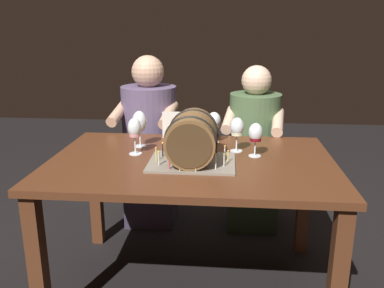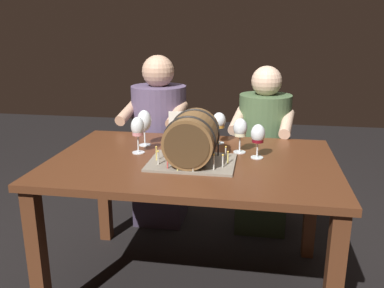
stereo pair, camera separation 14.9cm
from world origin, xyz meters
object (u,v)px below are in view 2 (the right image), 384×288
(wine_glass_rose, at_px, (138,128))
(wine_glass_empty, at_px, (144,121))
(person_seated_right, at_px, (263,156))
(menu_card, at_px, (178,125))
(person_seated_left, at_px, (160,145))
(wine_glass_white, at_px, (240,129))
(wine_glass_amber, at_px, (219,122))
(dining_table, at_px, (192,177))
(wine_glass_red, at_px, (258,135))
(barrel_cake, at_px, (192,140))

(wine_glass_rose, distance_m, wine_glass_empty, 0.14)
(person_seated_right, bearing_deg, menu_card, -145.52)
(person_seated_left, bearing_deg, wine_glass_white, -45.24)
(wine_glass_white, relative_size, wine_glass_empty, 0.92)
(wine_glass_amber, distance_m, person_seated_right, 0.61)
(person_seated_left, distance_m, person_seated_right, 0.72)
(wine_glass_amber, bearing_deg, wine_glass_empty, -164.71)
(wine_glass_white, distance_m, menu_card, 0.46)
(wine_glass_amber, xyz_separation_m, person_seated_right, (0.26, 0.44, -0.33))
(person_seated_left, bearing_deg, wine_glass_rose, -85.15)
(dining_table, xyz_separation_m, menu_card, (-0.16, 0.40, 0.18))
(wine_glass_rose, relative_size, wine_glass_red, 1.10)
(wine_glass_white, relative_size, menu_card, 1.17)
(dining_table, bearing_deg, barrel_cake, -82.51)
(wine_glass_amber, bearing_deg, dining_table, -107.86)
(wine_glass_amber, height_order, person_seated_left, person_seated_left)
(wine_glass_white, bearing_deg, wine_glass_empty, 175.17)
(menu_card, distance_m, person_seated_right, 0.69)
(dining_table, height_order, menu_card, menu_card)
(dining_table, distance_m, menu_card, 0.46)
(person_seated_right, bearing_deg, dining_table, -115.64)
(wine_glass_empty, bearing_deg, wine_glass_red, -11.13)
(dining_table, bearing_deg, person_seated_right, 64.36)
(wine_glass_red, height_order, menu_card, wine_glass_red)
(wine_glass_white, distance_m, person_seated_left, 0.89)
(wine_glass_amber, relative_size, wine_glass_red, 1.02)
(wine_glass_red, bearing_deg, dining_table, -166.47)
(wine_glass_red, relative_size, person_seated_left, 0.15)
(wine_glass_rose, distance_m, wine_glass_red, 0.63)
(person_seated_right, bearing_deg, person_seated_left, 179.96)
(wine_glass_white, bearing_deg, wine_glass_red, -39.95)
(wine_glass_white, bearing_deg, wine_glass_rose, -169.68)
(barrel_cake, height_order, person_seated_left, person_seated_left)
(person_seated_left, bearing_deg, person_seated_right, -0.04)
(barrel_cake, relative_size, wine_glass_red, 2.38)
(dining_table, height_order, wine_glass_amber, wine_glass_amber)
(wine_glass_rose, relative_size, wine_glass_amber, 1.08)
(barrel_cake, bearing_deg, wine_glass_red, 24.59)
(wine_glass_empty, distance_m, wine_glass_red, 0.64)
(menu_card, bearing_deg, person_seated_right, 29.57)
(wine_glass_rose, bearing_deg, person_seated_left, 94.85)
(wine_glass_rose, bearing_deg, dining_table, -11.12)
(wine_glass_red, bearing_deg, barrel_cake, -155.41)
(wine_glass_amber, relative_size, person_seated_left, 0.15)
(barrel_cake, height_order, person_seated_right, person_seated_right)
(barrel_cake, bearing_deg, wine_glass_rose, 158.03)
(wine_glass_white, height_order, person_seated_left, person_seated_left)
(wine_glass_amber, height_order, wine_glass_red, wine_glass_amber)
(wine_glass_rose, distance_m, wine_glass_white, 0.54)
(wine_glass_empty, distance_m, wine_glass_amber, 0.42)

